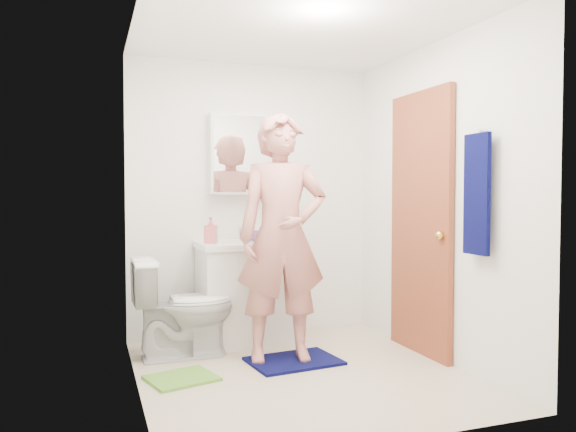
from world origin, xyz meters
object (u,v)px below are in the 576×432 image
object	(u,v)px
toilet	(183,307)
soap_dispenser	(211,230)
medicine_cabinet	(238,154)
man	(282,237)
towel	(477,194)
vanity_cabinet	(245,295)
toothbrush_cup	(255,236)

from	to	relation	value
toilet	soap_dispenser	distance (m)	0.66
medicine_cabinet	man	distance (m)	1.10
towel	soap_dispenser	world-z (taller)	towel
towel	man	world-z (taller)	man
vanity_cabinet	medicine_cabinet	size ratio (longest dim) A/B	1.14
towel	toilet	world-z (taller)	towel
toilet	toothbrush_cup	world-z (taller)	toothbrush_cup
medicine_cabinet	soap_dispenser	xyz separation A→B (m)	(-0.30, -0.28, -0.64)
toilet	soap_dispenser	world-z (taller)	soap_dispenser
medicine_cabinet	man	bearing A→B (deg)	-82.66
man	vanity_cabinet	bearing A→B (deg)	108.61
medicine_cabinet	toilet	distance (m)	1.42
vanity_cabinet	toilet	xyz separation A→B (m)	(-0.56, -0.26, -0.01)
towel	vanity_cabinet	bearing A→B (deg)	128.47
medicine_cabinet	toothbrush_cup	bearing A→B (deg)	-57.23
toothbrush_cup	man	xyz separation A→B (m)	(0.01, -0.70, 0.04)
vanity_cabinet	towel	xyz separation A→B (m)	(1.18, -1.48, 0.85)
medicine_cabinet	towel	distance (m)	2.11
medicine_cabinet	soap_dispenser	bearing A→B (deg)	-137.45
vanity_cabinet	man	distance (m)	0.84
vanity_cabinet	soap_dispenser	xyz separation A→B (m)	(-0.30, -0.05, 0.56)
toothbrush_cup	soap_dispenser	bearing A→B (deg)	-164.45
vanity_cabinet	man	world-z (taller)	man
vanity_cabinet	soap_dispenser	world-z (taller)	soap_dispenser
toilet	man	bearing A→B (deg)	-119.97
medicine_cabinet	toilet	size ratio (longest dim) A/B	0.91
medicine_cabinet	man	world-z (taller)	medicine_cabinet
toothbrush_cup	vanity_cabinet	bearing A→B (deg)	-149.29
vanity_cabinet	man	xyz separation A→B (m)	(0.11, -0.64, 0.53)
vanity_cabinet	medicine_cabinet	xyz separation A→B (m)	(0.00, 0.22, 1.20)
towel	man	bearing A→B (deg)	141.64
man	soap_dispenser	bearing A→B (deg)	133.67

